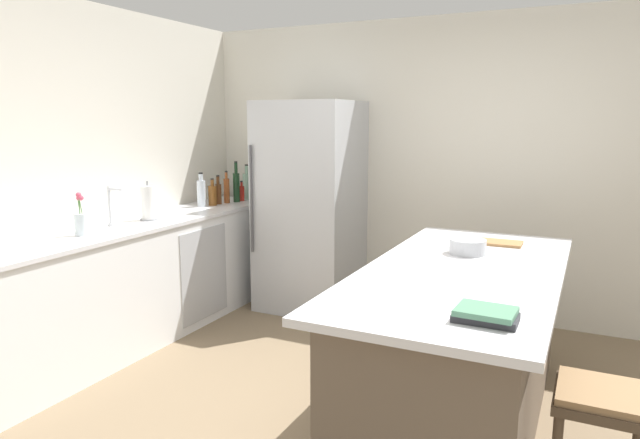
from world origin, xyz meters
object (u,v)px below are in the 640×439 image
(refrigerator, at_px, (310,206))
(cutting_board, at_px, (498,243))
(paper_towel_roll, at_px, (148,203))
(whiskey_bottle, at_px, (213,195))
(sink_faucet, at_px, (111,205))
(mixing_bowl, at_px, (468,247))
(bar_stool, at_px, (600,418))
(soda_bottle, at_px, (201,192))
(wine_bottle, at_px, (236,186))
(flower_vase, at_px, (81,222))
(hot_sauce_bottle, at_px, (242,193))
(vinegar_bottle, at_px, (227,190))
(kitchen_island, at_px, (459,346))
(syrup_bottle, at_px, (218,193))
(cookbook_stack, at_px, (486,315))
(gin_bottle, at_px, (247,186))

(refrigerator, relative_size, cutting_board, 6.05)
(paper_towel_roll, bearing_deg, whiskey_bottle, 90.81)
(sink_faucet, distance_m, mixing_bowl, 2.59)
(bar_stool, height_order, paper_towel_roll, paper_towel_roll)
(sink_faucet, height_order, soda_bottle, soda_bottle)
(wine_bottle, bearing_deg, flower_vase, -91.46)
(hot_sauce_bottle, relative_size, vinegar_bottle, 0.64)
(mixing_bowl, bearing_deg, kitchen_island, -82.21)
(hot_sauce_bottle, relative_size, syrup_bottle, 0.72)
(kitchen_island, bearing_deg, mixing_bowl, 97.79)
(flower_vase, height_order, paper_towel_roll, paper_towel_roll)
(refrigerator, xyz_separation_m, cookbook_stack, (1.96, -2.27, -0.00))
(syrup_bottle, height_order, soda_bottle, soda_bottle)
(gin_bottle, height_order, cutting_board, gin_bottle)
(paper_towel_roll, xyz_separation_m, syrup_bottle, (-0.02, 0.95, -0.03))
(flower_vase, height_order, mixing_bowl, flower_vase)
(mixing_bowl, bearing_deg, cutting_board, 71.81)
(refrigerator, height_order, sink_faucet, refrigerator)
(paper_towel_roll, height_order, wine_bottle, wine_bottle)
(syrup_bottle, bearing_deg, sink_faucet, -92.11)
(vinegar_bottle, xyz_separation_m, mixing_bowl, (2.49, -1.01, -0.11))
(hot_sauce_bottle, distance_m, syrup_bottle, 0.29)
(kitchen_island, bearing_deg, wine_bottle, 149.47)
(bar_stool, xyz_separation_m, cutting_board, (-0.64, 1.42, 0.38))
(mixing_bowl, distance_m, cutting_board, 0.39)
(bar_stool, bearing_deg, cutting_board, 114.28)
(whiskey_bottle, xyz_separation_m, cutting_board, (2.64, -0.44, -0.12))
(wine_bottle, distance_m, soda_bottle, 0.40)
(sink_faucet, height_order, wine_bottle, wine_bottle)
(flower_vase, xyz_separation_m, whiskey_bottle, (-0.03, 1.53, 0.00))
(refrigerator, xyz_separation_m, syrup_bottle, (-0.87, -0.21, 0.10))
(soda_bottle, bearing_deg, kitchen_island, -22.55)
(paper_towel_roll, relative_size, syrup_bottle, 1.14)
(gin_bottle, bearing_deg, cookbook_stack, -41.67)
(kitchen_island, distance_m, paper_towel_roll, 2.64)
(gin_bottle, xyz_separation_m, hot_sauce_bottle, (0.01, -0.11, -0.06))
(paper_towel_roll, bearing_deg, hot_sauce_bottle, 87.22)
(cookbook_stack, bearing_deg, vinegar_bottle, 142.27)
(whiskey_bottle, bearing_deg, sink_faucet, -92.52)
(syrup_bottle, bearing_deg, cutting_board, -11.47)
(gin_bottle, height_order, vinegar_bottle, gin_bottle)
(refrigerator, height_order, hot_sauce_bottle, refrigerator)
(hot_sauce_bottle, height_order, soda_bottle, soda_bottle)
(flower_vase, distance_m, syrup_bottle, 1.63)
(gin_bottle, distance_m, syrup_bottle, 0.39)
(gin_bottle, distance_m, cutting_board, 2.74)
(hot_sauce_bottle, height_order, cutting_board, hot_sauce_bottle)
(hot_sauce_bottle, distance_m, cookbook_stack, 3.62)
(hot_sauce_bottle, relative_size, whiskey_bottle, 0.78)
(soda_bottle, height_order, cutting_board, soda_bottle)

